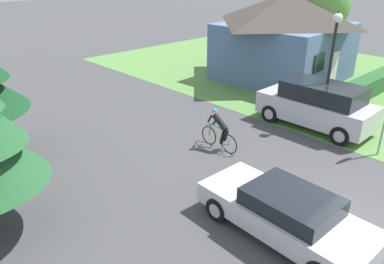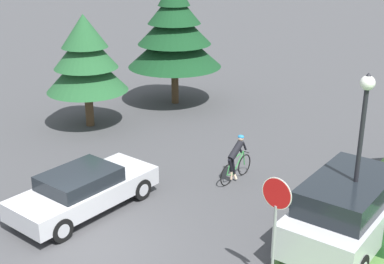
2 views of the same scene
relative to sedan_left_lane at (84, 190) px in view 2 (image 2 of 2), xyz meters
The scene contains 8 objects.
ground_plane 2.30m from the sedan_left_lane, 40.61° to the right, with size 140.00×140.00×0.00m, color #424244.
sedan_left_lane is the anchor object (origin of this frame).
cyclist 4.99m from the sedan_left_lane, 61.42° to the left, with size 0.44×1.75×1.51m.
parked_suv_right 7.35m from the sedan_left_lane, 23.76° to the left, with size 2.06×4.61×1.89m.
stop_sign 6.25m from the sedan_left_lane, ahead, with size 0.74×0.07×2.77m.
street_lamp 7.86m from the sedan_left_lane, 21.83° to the left, with size 0.35×0.35×4.64m.
conifer_tall_near 7.67m from the sedan_left_lane, 136.15° to the left, with size 3.31×3.31×4.62m.
conifer_tall_far 10.96m from the sedan_left_lane, 114.59° to the left, with size 4.29×4.29×5.75m.
Camera 2 is at (9.17, -7.67, 7.68)m, focal length 50.00 mm.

